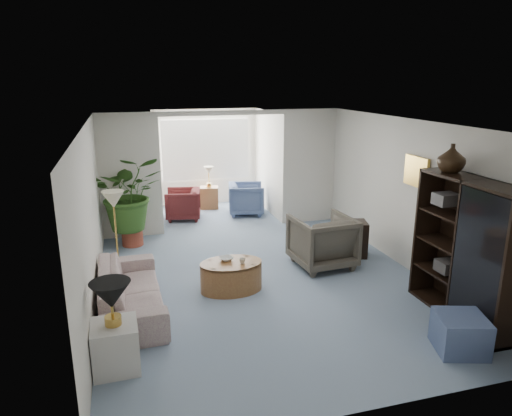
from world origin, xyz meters
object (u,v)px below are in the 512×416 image
object	(u,v)px
table_lamp	(111,295)
entertainment_cabinet	(467,251)
ottoman	(460,333)
end_table	(116,347)
sunroom_chair_blue	(246,199)
coffee_cup	(242,261)
side_table_dark	(351,239)
coffee_bowl	(226,259)
sunroom_chair_maroon	(183,204)
plant_pot	(133,237)
floor_lamp	(113,200)
sofa	(131,290)
coffee_table	(231,276)
wingback_chair	(322,241)
cabinet_urn	(452,158)
framed_picture	(417,171)
sunroom_table	(209,198)

from	to	relation	value
table_lamp	entertainment_cabinet	world-z (taller)	entertainment_cabinet
table_lamp	ottoman	bearing A→B (deg)	-10.72
end_table	entertainment_cabinet	distance (m)	4.53
ottoman	sunroom_chair_blue	distance (m)	6.39
coffee_cup	side_table_dark	bearing A→B (deg)	21.90
coffee_bowl	sunroom_chair_maroon	distance (m)	3.86
plant_pot	floor_lamp	bearing A→B (deg)	-101.59
coffee_bowl	entertainment_cabinet	size ratio (longest dim) A/B	0.11
sofa	coffee_cup	distance (m)	1.65
sofa	coffee_table	world-z (taller)	sofa
coffee_bowl	side_table_dark	distance (m)	2.57
coffee_cup	entertainment_cabinet	xyz separation A→B (m)	(2.64, -1.56, 0.46)
wingback_chair	entertainment_cabinet	bearing A→B (deg)	111.87
entertainment_cabinet	sunroom_chair_blue	world-z (taller)	entertainment_cabinet
coffee_bowl	coffee_cup	size ratio (longest dim) A/B	2.25
end_table	sofa	bearing A→B (deg)	81.57
sofa	cabinet_urn	world-z (taller)	cabinet_urn
side_table_dark	ottoman	size ratio (longest dim) A/B	1.17
table_lamp	coffee_table	xyz separation A→B (m)	(1.68, 1.62, -0.67)
sofa	table_lamp	world-z (taller)	table_lamp
ottoman	sunroom_chair_blue	world-z (taller)	sunroom_chair_blue
table_lamp	ottoman	size ratio (longest dim) A/B	0.80
sunroom_chair_blue	ottoman	bearing A→B (deg)	-160.22
floor_lamp	framed_picture	bearing A→B (deg)	-15.50
side_table_dark	ottoman	distance (m)	3.17
sofa	plant_pot	bearing A→B (deg)	-3.43
coffee_bowl	side_table_dark	world-z (taller)	side_table_dark
coffee_bowl	sunroom_table	world-z (taller)	sunroom_table
framed_picture	end_table	world-z (taller)	framed_picture
wingback_chair	cabinet_urn	world-z (taller)	cabinet_urn
entertainment_cabinet	coffee_cup	bearing A→B (deg)	149.35
entertainment_cabinet	sofa	bearing A→B (deg)	161.87
coffee_cup	entertainment_cabinet	size ratio (longest dim) A/B	0.05
floor_lamp	cabinet_urn	bearing A→B (deg)	-27.90
table_lamp	side_table_dark	xyz separation A→B (m)	(4.10, 2.43, -0.57)
floor_lamp	sunroom_chair_blue	world-z (taller)	floor_lamp
coffee_bowl	floor_lamp	bearing A→B (deg)	145.83
coffee_bowl	wingback_chair	xyz separation A→B (m)	(1.76, 0.41, -0.03)
wingback_chair	coffee_cup	bearing A→B (deg)	16.85
entertainment_cabinet	plant_pot	size ratio (longest dim) A/B	4.75
wingback_chair	sunroom_table	bearing A→B (deg)	-78.80
sunroom_chair_blue	sunroom_chair_maroon	size ratio (longest dim) A/B	1.06
end_table	cabinet_urn	xyz separation A→B (m)	(4.48, 0.45, 1.82)
end_table	sunroom_table	xyz separation A→B (m)	(2.22, 6.32, -0.00)
sofa	side_table_dark	distance (m)	4.04
table_lamp	ottoman	distance (m)	4.04
coffee_bowl	sunroom_chair_blue	bearing A→B (deg)	70.87
coffee_table	sofa	bearing A→B (deg)	-169.88
framed_picture	entertainment_cabinet	xyz separation A→B (m)	(-0.23, -1.56, -0.75)
coffee_cup	side_table_dark	size ratio (longest dim) A/B	0.14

